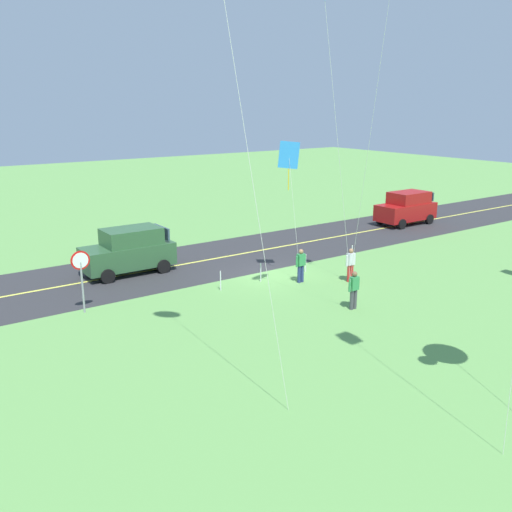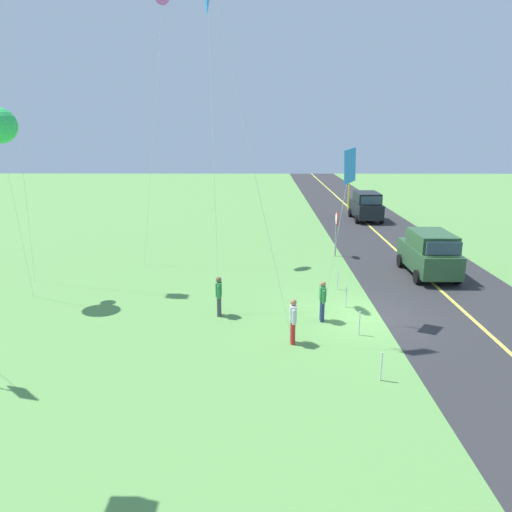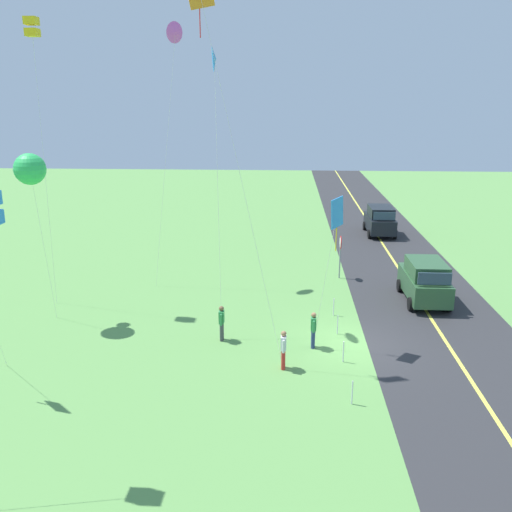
% 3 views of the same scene
% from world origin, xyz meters
% --- Properties ---
extents(ground_plane, '(120.00, 120.00, 0.10)m').
position_xyz_m(ground_plane, '(0.00, 0.00, -0.05)').
color(ground_plane, '#60994C').
extents(asphalt_road, '(120.00, 7.00, 0.00)m').
position_xyz_m(asphalt_road, '(0.00, -4.00, 0.00)').
color(asphalt_road, '#2D2D30').
rests_on(asphalt_road, ground).
extents(road_centre_stripe, '(120.00, 0.16, 0.00)m').
position_xyz_m(road_centre_stripe, '(0.00, -4.00, 0.01)').
color(road_centre_stripe, '#E5E04C').
rests_on(road_centre_stripe, asphalt_road).
extents(car_suv_foreground, '(4.40, 2.12, 2.24)m').
position_xyz_m(car_suv_foreground, '(5.49, -4.17, 1.15)').
color(car_suv_foreground, '#2D5633').
rests_on(car_suv_foreground, ground).
extents(car_parked_west_far, '(4.40, 2.12, 2.24)m').
position_xyz_m(car_parked_west_far, '(-14.85, -4.08, 1.15)').
color(car_parked_west_far, maroon).
rests_on(car_parked_west_far, ground).
extents(stop_sign, '(0.76, 0.08, 2.56)m').
position_xyz_m(stop_sign, '(9.17, -0.10, 1.80)').
color(stop_sign, gray).
rests_on(stop_sign, ground).
extents(person_adult_near, '(0.58, 0.22, 1.60)m').
position_xyz_m(person_adult_near, '(0.08, 5.84, 0.86)').
color(person_adult_near, '#3F3F47').
rests_on(person_adult_near, ground).
extents(person_adult_companion, '(0.58, 0.22, 1.60)m').
position_xyz_m(person_adult_companion, '(-0.44, 1.86, 0.86)').
color(person_adult_companion, navy).
rests_on(person_adult_companion, ground).
extents(person_child_watcher, '(0.58, 0.22, 1.60)m').
position_xyz_m(person_child_watcher, '(-2.42, 3.11, 0.86)').
color(person_child_watcher, red).
rests_on(person_child_watcher, ground).
extents(kite_blue_mid, '(0.85, 1.12, 6.50)m').
position_xyz_m(kite_blue_mid, '(-0.29, 1.05, 5.76)').
color(kite_blue_mid, silver).
rests_on(kite_blue_mid, ground).
extents(fence_post_0, '(0.05, 0.05, 0.90)m').
position_xyz_m(fence_post_0, '(-4.93, 0.70, 0.45)').
color(fence_post_0, silver).
rests_on(fence_post_0, ground).
extents(fence_post_1, '(0.05, 0.05, 0.90)m').
position_xyz_m(fence_post_1, '(-1.73, 0.70, 0.45)').
color(fence_post_1, silver).
rests_on(fence_post_1, ground).
extents(fence_post_2, '(0.05, 0.05, 0.90)m').
position_xyz_m(fence_post_2, '(1.02, 0.70, 0.45)').
color(fence_post_2, silver).
rests_on(fence_post_2, ground).
extents(fence_post_3, '(0.05, 0.05, 0.90)m').
position_xyz_m(fence_post_3, '(3.24, 0.70, 0.45)').
color(fence_post_3, silver).
rests_on(fence_post_3, ground).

